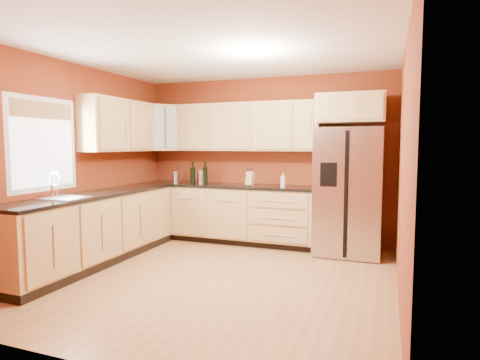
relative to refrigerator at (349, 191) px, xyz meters
The scene contains 23 objects.
floor 2.29m from the refrigerator, 129.72° to the right, with size 4.00×4.00×0.00m, color #A56F40.
ceiling 2.72m from the refrigerator, 129.72° to the right, with size 4.00×4.00×0.00m, color silver.
wall_back 1.46m from the refrigerator, 164.48° to the left, with size 4.00×0.04×2.60m, color maroon.
wall_front 3.89m from the refrigerator, 110.43° to the right, with size 4.00×0.04×2.60m, color maroon.
wall_left 3.75m from the refrigerator, 154.12° to the right, with size 0.04×4.00×2.60m, color maroon.
wall_right 1.80m from the refrigerator, 68.20° to the right, with size 0.04×4.00×2.60m, color maroon.
base_cabinets_back 1.95m from the refrigerator, behind, with size 2.90×0.60×0.88m, color tan.
base_cabinets_left 3.49m from the refrigerator, 151.95° to the right, with size 0.60×2.80×0.88m, color tan.
countertop_back 1.90m from the refrigerator, behind, with size 2.90×0.62×0.04m, color black.
countertop_left 3.45m from the refrigerator, 151.87° to the right, with size 0.62×2.80×0.04m, color black.
upper_cabinets_back 1.87m from the refrigerator, behind, with size 2.30×0.33×0.75m, color tan.
upper_cabinets_left 3.44m from the refrigerator, 164.22° to the right, with size 0.33×1.35×0.75m, color tan.
corner_upper_cabinet 3.16m from the refrigerator, behind, with size 0.62×0.33×0.75m, color tan.
over_fridge_cabinet 1.16m from the refrigerator, 90.00° to the left, with size 0.92×0.60×0.40m, color tan.
refrigerator is the anchor object (origin of this frame).
window 4.01m from the refrigerator, 147.46° to the right, with size 0.03×0.90×1.00m, color white.
sink_faucet 3.71m from the refrigerator, 145.05° to the right, with size 0.50×0.42×0.30m, color white, non-canonical shape.
canister_left 2.33m from the refrigerator, behind, with size 0.13×0.13×0.21m, color #ACACB0.
canister_right 2.81m from the refrigerator, behind, with size 0.11×0.11×0.18m, color #ACACB0.
wine_bottle_a 2.49m from the refrigerator, behind, with size 0.08×0.08×0.35m, color black, non-canonical shape.
wine_bottle_b 2.27m from the refrigerator, behind, with size 0.08×0.08×0.36m, color black, non-canonical shape.
knife_block 1.48m from the refrigerator, behind, with size 0.11×0.10×0.22m, color tan.
soap_dispenser 0.97m from the refrigerator, behind, with size 0.07×0.07×0.20m, color white.
Camera 1 is at (1.87, -4.15, 1.54)m, focal length 30.00 mm.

